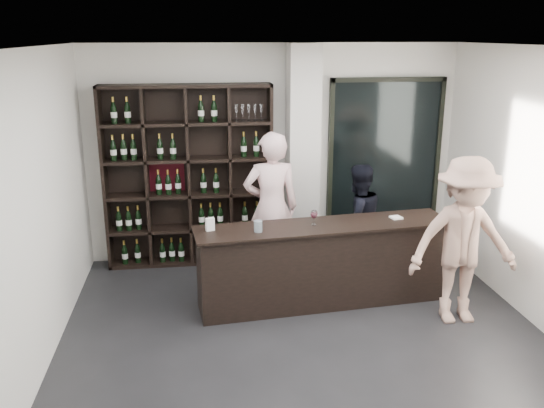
{
  "coord_description": "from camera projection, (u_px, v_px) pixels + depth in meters",
  "views": [
    {
      "loc": [
        -1.04,
        -4.88,
        3.02
      ],
      "look_at": [
        -0.24,
        1.1,
        1.22
      ],
      "focal_mm": 38.0,
      "sensor_mm": 36.0,
      "label": 1
    }
  ],
  "objects": [
    {
      "name": "spit_cup",
      "position": [
        258.0,
        226.0,
        6.19
      ],
      "size": [
        0.1,
        0.1,
        0.12
      ],
      "primitive_type": "cylinder",
      "rotation": [
        0.0,
        0.0,
        -0.05
      ],
      "color": "silver",
      "rests_on": "tasting_counter"
    },
    {
      "name": "tasting_counter",
      "position": [
        323.0,
        264.0,
        6.58
      ],
      "size": [
        2.92,
        0.61,
        0.96
      ],
      "rotation": [
        0.0,
        0.0,
        0.1
      ],
      "color": "black",
      "rests_on": "floor"
    },
    {
      "name": "wine_glass",
      "position": [
        314.0,
        217.0,
        6.4
      ],
      "size": [
        0.1,
        0.1,
        0.19
      ],
      "primitive_type": null,
      "rotation": [
        0.0,
        0.0,
        -0.27
      ],
      "color": "white",
      "rests_on": "tasting_counter"
    },
    {
      "name": "wine_shelf",
      "position": [
        189.0,
        177.0,
        7.57
      ],
      "size": [
        2.2,
        0.35,
        2.4
      ],
      "primitive_type": null,
      "color": "black",
      "rests_on": "floor"
    },
    {
      "name": "taster_black",
      "position": [
        357.0,
        221.0,
        7.3
      ],
      "size": [
        0.85,
        0.75,
        1.46
      ],
      "primitive_type": "imported",
      "rotation": [
        0.0,
        0.0,
        3.46
      ],
      "color": "black",
      "rests_on": "floor"
    },
    {
      "name": "floor",
      "position": [
        311.0,
        355.0,
        5.63
      ],
      "size": [
        5.0,
        5.5,
        0.01
      ],
      "primitive_type": "cube",
      "color": "black",
      "rests_on": "ground"
    },
    {
      "name": "structural_column",
      "position": [
        302.0,
        156.0,
        7.6
      ],
      "size": [
        0.4,
        0.4,
        2.9
      ],
      "primitive_type": "cube",
      "color": "silver",
      "rests_on": "floor"
    },
    {
      "name": "customer",
      "position": [
        464.0,
        241.0,
        6.06
      ],
      "size": [
        1.19,
        0.71,
        1.82
      ],
      "primitive_type": "imported",
      "rotation": [
        0.0,
        0.0,
        -0.03
      ],
      "color": "tan",
      "rests_on": "floor"
    },
    {
      "name": "card_stand",
      "position": [
        210.0,
        224.0,
        6.22
      ],
      "size": [
        0.1,
        0.07,
        0.14
      ],
      "primitive_type": "cube",
      "rotation": [
        0.0,
        0.0,
        0.31
      ],
      "color": "white",
      "rests_on": "tasting_counter"
    },
    {
      "name": "taster_pink",
      "position": [
        271.0,
        208.0,
        7.09
      ],
      "size": [
        0.71,
        0.48,
        1.9
      ],
      "primitive_type": "imported",
      "rotation": [
        0.0,
        0.0,
        3.18
      ],
      "color": "beige",
      "rests_on": "floor"
    },
    {
      "name": "glass_panel",
      "position": [
        385.0,
        154.0,
        7.98
      ],
      "size": [
        1.6,
        0.08,
        2.1
      ],
      "color": "black",
      "rests_on": "floor"
    },
    {
      "name": "napkin_stack",
      "position": [
        396.0,
        218.0,
        6.65
      ],
      "size": [
        0.14,
        0.14,
        0.02
      ],
      "primitive_type": "cube",
      "rotation": [
        0.0,
        0.0,
        0.21
      ],
      "color": "white",
      "rests_on": "tasting_counter"
    }
  ]
}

